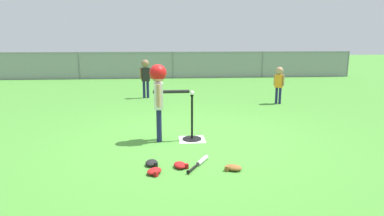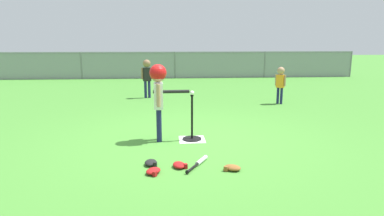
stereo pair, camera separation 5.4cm
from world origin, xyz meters
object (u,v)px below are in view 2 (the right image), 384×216
glove_near_bats (153,171)px  glove_outfield_drop (232,168)px  batter_child (159,87)px  batting_tee (192,132)px  fielder_near_left (280,80)px  spare_bat_silver (200,162)px  fielder_deep_right (147,73)px  glove_tossed_aside (179,165)px  glove_by_plate (151,163)px  baseball_on_tee (192,93)px

glove_near_bats → glove_outfield_drop: (1.02, 0.03, 0.00)m
batter_child → batting_tee: bearing=1.3°
fielder_near_left → spare_bat_silver: size_ratio=1.72×
fielder_deep_right → glove_tossed_aside: (0.71, -5.47, -0.68)m
glove_outfield_drop → fielder_deep_right: bearing=104.0°
glove_tossed_aside → spare_bat_silver: bearing=20.7°
batting_tee → fielder_deep_right: (-0.98, 4.22, 0.58)m
glove_tossed_aside → glove_by_plate: bearing=163.2°
baseball_on_tee → spare_bat_silver: size_ratio=0.13×
fielder_near_left → glove_tossed_aside: size_ratio=3.86×
spare_bat_silver → fielder_deep_right: bearing=100.5°
spare_bat_silver → glove_tossed_aside: bearing=-159.3°
batter_child → glove_outfield_drop: size_ratio=4.75×
batting_tee → fielder_deep_right: fielder_deep_right is taller
batting_tee → batter_child: (-0.55, -0.01, 0.79)m
batting_tee → glove_tossed_aside: 1.28m
fielder_near_left → glove_by_plate: bearing=-127.5°
glove_outfield_drop → glove_near_bats: bearing=-178.1°
spare_bat_silver → glove_tossed_aside: 0.30m
fielder_near_left → fielder_deep_right: fielder_deep_right is taller
batting_tee → batter_child: 0.96m
fielder_deep_right → spare_bat_silver: 5.50m
fielder_deep_right → glove_by_plate: size_ratio=4.75×
batting_tee → glove_near_bats: (-0.60, -1.43, -0.09)m
batting_tee → glove_outfield_drop: size_ratio=2.85×
glove_near_bats → batting_tee: bearing=67.1°
fielder_near_left → glove_tossed_aside: bearing=-123.4°
spare_bat_silver → glove_outfield_drop: 0.48m
fielder_deep_right → glove_outfield_drop: 5.83m
batting_tee → batter_child: bearing=-178.7°
baseball_on_tee → fielder_near_left: 3.97m
batting_tee → batter_child: size_ratio=0.60×
glove_near_bats → glove_outfield_drop: 1.02m
fielder_near_left → batting_tee: bearing=-130.1°
batter_child → glove_near_bats: (-0.05, -1.42, -0.88)m
fielder_deep_right → glove_near_bats: size_ratio=4.08×
batting_tee → baseball_on_tee: 0.68m
glove_by_plate → glove_near_bats: (0.05, -0.30, 0.00)m
glove_by_plate → batting_tee: bearing=60.2°
baseball_on_tee → fielder_deep_right: fielder_deep_right is taller
glove_near_bats → spare_bat_silver: bearing=24.9°
batter_child → spare_bat_silver: batter_child is taller
batter_child → glove_by_plate: bearing=-95.1°
fielder_deep_right → spare_bat_silver: fielder_deep_right is taller
batting_tee → glove_tossed_aside: bearing=-102.0°
batter_child → fielder_deep_right: 4.26m
fielder_deep_right → glove_tossed_aside: size_ratio=4.40×
fielder_deep_right → glove_by_plate: fielder_deep_right is taller
fielder_near_left → glove_outfield_drop: size_ratio=3.60×
glove_by_plate → spare_bat_silver: bearing=-0.7°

